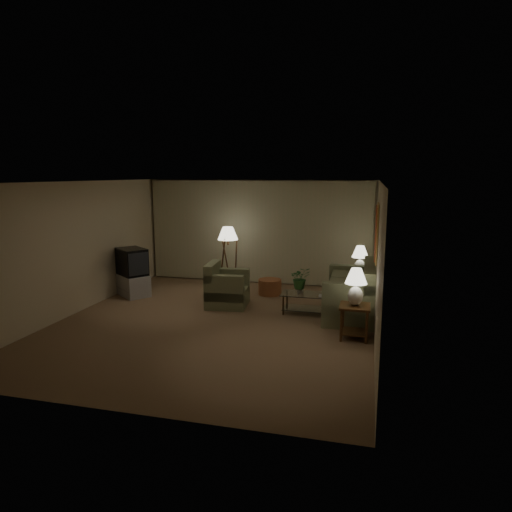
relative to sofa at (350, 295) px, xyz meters
The scene contains 16 objects.
ground 2.77m from the sofa, 155.94° to the right, with size 7.00×7.00×0.00m, color brown.
room_shell 2.83m from the sofa, behind, with size 6.04×7.02×2.72m.
sofa is the anchor object (origin of this frame).
armchair 2.61m from the sofa, behind, with size 1.06×1.02×0.75m.
side_table_near 1.36m from the sofa, 83.66° to the right, with size 0.52×0.52×0.60m.
side_table_far 1.26m from the sofa, 83.16° to the left, with size 0.53×0.44×0.60m.
table_lamp_near 1.47m from the sofa, 83.66° to the right, with size 0.38×0.38×0.66m.
table_lamp_far 1.38m from the sofa, 83.16° to the left, with size 0.38×0.38×0.65m.
coffee_table 0.87m from the sofa, behind, with size 1.05×0.57×0.41m.
tv_cabinet 5.06m from the sofa, behind, with size 1.00×0.94×0.50m, color #A1A1A4.
crt_tv 5.07m from the sofa, behind, with size 0.90×0.86×0.63m, color black.
floor_lamp 3.43m from the sofa, 153.96° to the left, with size 0.51×0.51×1.56m.
ottoman 2.27m from the sofa, 148.39° to the left, with size 0.55×0.55×0.37m, color #9D5635.
vase 1.01m from the sofa, behind, with size 0.14×0.14×0.15m, color silver.
flowers 1.07m from the sofa, behind, with size 0.41×0.35×0.45m, color #2F682E.
book 0.64m from the sofa, 161.67° to the right, with size 0.15×0.20×0.02m, color olive.
Camera 1 is at (2.85, -8.04, 2.85)m, focal length 32.00 mm.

